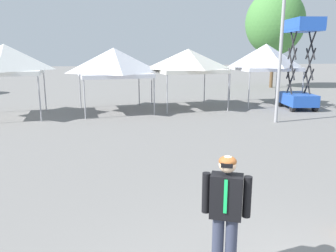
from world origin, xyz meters
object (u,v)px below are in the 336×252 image
(canopy_tent_right_of_center, at_px, (114,62))
(canopy_tent_left_of_center, at_px, (266,57))
(scissor_lift, at_px, (299,83))
(light_pole_near_lift, at_px, (283,13))
(canopy_tent_behind_right, at_px, (188,61))
(person_foreground, at_px, (226,209))
(canopy_tent_behind_center, at_px, (5,59))
(tree_behind_tents_right, at_px, (275,23))

(canopy_tent_right_of_center, height_order, canopy_tent_left_of_center, canopy_tent_left_of_center)
(canopy_tent_left_of_center, height_order, scissor_lift, scissor_lift)
(canopy_tent_right_of_center, xyz_separation_m, light_pole_near_lift, (6.68, -4.50, 2.11))
(light_pole_near_lift, bearing_deg, canopy_tent_left_of_center, 67.36)
(canopy_tent_behind_right, height_order, scissor_lift, scissor_lift)
(canopy_tent_left_of_center, xyz_separation_m, person_foreground, (-8.35, -14.16, -1.71))
(canopy_tent_behind_center, xyz_separation_m, scissor_lift, (14.73, -1.04, -1.33))
(canopy_tent_right_of_center, height_order, tree_behind_tents_right, tree_behind_tents_right)
(light_pole_near_lift, bearing_deg, scissor_lift, 44.23)
(canopy_tent_right_of_center, relative_size, person_foreground, 2.10)
(tree_behind_tents_right, bearing_deg, scissor_lift, -112.76)
(light_pole_near_lift, bearing_deg, canopy_tent_right_of_center, 146.06)
(canopy_tent_behind_center, height_order, person_foreground, canopy_tent_behind_center)
(person_foreground, bearing_deg, tree_behind_tents_right, 58.76)
(person_foreground, xyz_separation_m, tree_behind_tents_right, (13.67, 22.54, 4.34))
(canopy_tent_left_of_center, relative_size, scissor_lift, 0.74)
(canopy_tent_behind_center, height_order, canopy_tent_right_of_center, canopy_tent_behind_center)
(canopy_tent_left_of_center, relative_size, light_pole_near_lift, 0.43)
(tree_behind_tents_right, bearing_deg, canopy_tent_right_of_center, -148.13)
(canopy_tent_right_of_center, bearing_deg, canopy_tent_left_of_center, 2.24)
(canopy_tent_behind_center, bearing_deg, light_pole_near_lift, -18.89)
(canopy_tent_behind_right, height_order, person_foreground, canopy_tent_behind_right)
(canopy_tent_behind_right, xyz_separation_m, person_foreground, (-3.67, -14.07, -1.54))
(canopy_tent_right_of_center, distance_m, canopy_tent_behind_right, 4.03)
(canopy_tent_right_of_center, height_order, scissor_lift, scissor_lift)
(person_foreground, bearing_deg, canopy_tent_right_of_center, 91.43)
(canopy_tent_right_of_center, bearing_deg, canopy_tent_behind_center, -174.34)
(canopy_tent_behind_right, distance_m, light_pole_near_lift, 5.82)
(canopy_tent_right_of_center, bearing_deg, scissor_lift, -8.99)
(canopy_tent_behind_right, height_order, canopy_tent_left_of_center, canopy_tent_left_of_center)
(person_foreground, distance_m, light_pole_near_lift, 11.84)
(scissor_lift, bearing_deg, canopy_tent_behind_right, 162.61)
(canopy_tent_behind_center, height_order, canopy_tent_left_of_center, canopy_tent_left_of_center)
(canopy_tent_behind_right, xyz_separation_m, tree_behind_tents_right, (10.00, 8.47, 2.80))
(person_foreground, height_order, light_pole_near_lift, light_pole_near_lift)
(scissor_lift, xyz_separation_m, person_foreground, (-9.37, -12.29, -0.35))
(canopy_tent_right_of_center, distance_m, person_foreground, 13.91)
(canopy_tent_left_of_center, bearing_deg, person_foreground, -120.52)
(tree_behind_tents_right, bearing_deg, canopy_tent_behind_center, -154.17)
(canopy_tent_behind_right, xyz_separation_m, light_pole_near_lift, (2.66, -4.74, 2.06))
(canopy_tent_left_of_center, distance_m, person_foreground, 16.53)
(canopy_tent_behind_right, relative_size, person_foreground, 2.05)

